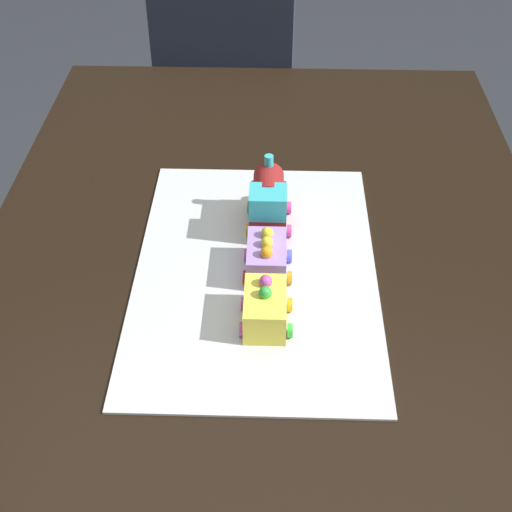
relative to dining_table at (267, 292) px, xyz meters
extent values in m
plane|color=#2D3038|center=(0.00, 0.00, -0.63)|extent=(8.00, 8.00, 0.00)
cube|color=black|center=(0.00, 0.00, 0.09)|extent=(1.40, 1.00, 0.03)
cube|color=black|center=(-0.64, -0.44, -0.28)|extent=(0.07, 0.07, 0.71)
cube|color=black|center=(-0.64, 0.44, -0.28)|extent=(0.07, 0.07, 0.71)
cube|color=#2D3347|center=(-1.10, -0.12, -0.19)|extent=(0.45, 0.45, 0.04)
cube|color=#2D3347|center=(-0.92, -0.14, 0.03)|extent=(0.09, 0.40, 0.40)
cube|color=#2D3347|center=(-1.25, 0.07, -0.42)|extent=(0.04, 0.04, 0.42)
cube|color=#2D3347|center=(-1.29, -0.26, -0.42)|extent=(0.04, 0.04, 0.42)
cube|color=#2D3347|center=(-0.91, 0.03, -0.42)|extent=(0.04, 0.04, 0.42)
cube|color=#2D3347|center=(-0.95, -0.31, -0.42)|extent=(0.04, 0.04, 0.42)
cube|color=silver|center=(0.06, -0.02, 0.11)|extent=(0.60, 0.40, 0.00)
cube|color=maroon|center=(-0.06, 0.00, 0.14)|extent=(0.12, 0.06, 0.05)
cylinder|color=maroon|center=(-0.08, 0.00, 0.18)|extent=(0.07, 0.05, 0.05)
cube|color=#38B7C6|center=(-0.03, 0.00, 0.18)|extent=(0.06, 0.06, 0.04)
cylinder|color=#38B7C6|center=(-0.11, 0.00, 0.21)|extent=(0.02, 0.02, 0.03)
sphere|color=#F4EFCC|center=(-0.13, 0.00, 0.14)|extent=(0.02, 0.02, 0.02)
cylinder|color=green|center=(-0.10, -0.03, 0.12)|extent=(0.02, 0.01, 0.02)
cylinder|color=yellow|center=(-0.03, -0.03, 0.12)|extent=(0.02, 0.01, 0.02)
cylinder|color=#D84CB2|center=(-0.10, 0.04, 0.12)|extent=(0.02, 0.01, 0.02)
cylinder|color=#D84CB2|center=(-0.03, 0.04, 0.12)|extent=(0.02, 0.01, 0.02)
cube|color=#AD84E0|center=(0.07, 0.00, 0.14)|extent=(0.10, 0.06, 0.06)
cylinder|color=#D84CB2|center=(0.04, -0.03, 0.12)|extent=(0.02, 0.01, 0.02)
cylinder|color=red|center=(0.10, -0.03, 0.12)|extent=(0.02, 0.01, 0.02)
cylinder|color=#4C59D8|center=(0.04, 0.04, 0.12)|extent=(0.02, 0.01, 0.02)
cylinder|color=orange|center=(0.10, 0.04, 0.12)|extent=(0.02, 0.01, 0.02)
sphere|color=yellow|center=(0.04, 0.00, 0.17)|extent=(0.02, 0.02, 0.02)
sphere|color=orange|center=(0.09, 0.00, 0.17)|extent=(0.02, 0.02, 0.02)
sphere|color=yellow|center=(0.07, 0.00, 0.17)|extent=(0.02, 0.02, 0.02)
cube|color=#F4E04C|center=(0.19, 0.00, 0.14)|extent=(0.10, 0.06, 0.06)
cylinder|color=#D84CB2|center=(0.16, -0.03, 0.12)|extent=(0.02, 0.01, 0.02)
cylinder|color=#D84CB2|center=(0.21, -0.03, 0.12)|extent=(0.02, 0.01, 0.02)
cylinder|color=orange|center=(0.16, 0.04, 0.12)|extent=(0.02, 0.01, 0.02)
cylinder|color=green|center=(0.21, 0.04, 0.12)|extent=(0.02, 0.01, 0.02)
sphere|color=green|center=(0.19, 0.00, 0.17)|extent=(0.02, 0.02, 0.02)
sphere|color=#D84CB2|center=(0.16, 0.00, 0.17)|extent=(0.02, 0.02, 0.02)
camera|label=1|loc=(0.96, 0.01, 0.90)|focal=50.38mm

